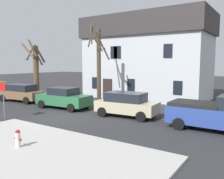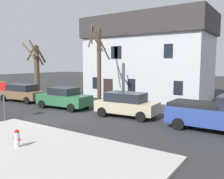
{
  "view_description": "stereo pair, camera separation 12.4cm",
  "coord_description": "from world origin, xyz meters",
  "px_view_note": "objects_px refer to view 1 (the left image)",
  "views": [
    {
      "loc": [
        11.99,
        -11.47,
        3.78
      ],
      "look_at": [
        2.34,
        2.95,
        1.81
      ],
      "focal_mm": 38.24,
      "sensor_mm": 36.0,
      "label": 1
    },
    {
      "loc": [
        12.09,
        -11.4,
        3.78
      ],
      "look_at": [
        2.34,
        2.95,
        1.81
      ],
      "focal_mm": 38.24,
      "sensor_mm": 36.0,
      "label": 2
    }
  ],
  "objects_px": {
    "building_main": "(146,57)",
    "fire_hydrant": "(18,138)",
    "tree_bare_near": "(36,69)",
    "car_brown_wagon": "(21,93)",
    "pickup_truck_blue": "(217,114)",
    "tree_bare_mid": "(98,63)",
    "car_green_sedan": "(64,98)",
    "street_sign_pole": "(3,93)",
    "bicycle_leaning": "(68,100)",
    "car_beige_wagon": "(127,104)"
  },
  "relations": [
    {
      "from": "pickup_truck_blue",
      "to": "bicycle_leaning",
      "type": "bearing_deg",
      "value": 172.83
    },
    {
      "from": "car_green_sedan",
      "to": "street_sign_pole",
      "type": "height_order",
      "value": "street_sign_pole"
    },
    {
      "from": "tree_bare_near",
      "to": "bicycle_leaning",
      "type": "relative_size",
      "value": 3.48
    },
    {
      "from": "car_beige_wagon",
      "to": "fire_hydrant",
      "type": "bearing_deg",
      "value": -94.58
    },
    {
      "from": "building_main",
      "to": "car_green_sedan",
      "type": "relative_size",
      "value": 2.78
    },
    {
      "from": "street_sign_pole",
      "to": "tree_bare_mid",
      "type": "bearing_deg",
      "value": 76.39
    },
    {
      "from": "pickup_truck_blue",
      "to": "tree_bare_mid",
      "type": "bearing_deg",
      "value": 165.03
    },
    {
      "from": "tree_bare_near",
      "to": "fire_hydrant",
      "type": "relative_size",
      "value": 7.83
    },
    {
      "from": "pickup_truck_blue",
      "to": "building_main",
      "type": "bearing_deg",
      "value": 133.52
    },
    {
      "from": "car_brown_wagon",
      "to": "fire_hydrant",
      "type": "distance_m",
      "value": 13.72
    },
    {
      "from": "fire_hydrant",
      "to": "car_beige_wagon",
      "type": "bearing_deg",
      "value": 85.42
    },
    {
      "from": "building_main",
      "to": "car_beige_wagon",
      "type": "bearing_deg",
      "value": -72.17
    },
    {
      "from": "tree_bare_near",
      "to": "car_brown_wagon",
      "type": "height_order",
      "value": "tree_bare_near"
    },
    {
      "from": "car_green_sedan",
      "to": "fire_hydrant",
      "type": "relative_size",
      "value": 6.08
    },
    {
      "from": "car_beige_wagon",
      "to": "car_green_sedan",
      "type": "bearing_deg",
      "value": -177.21
    },
    {
      "from": "tree_bare_near",
      "to": "tree_bare_mid",
      "type": "xyz_separation_m",
      "value": [
        7.59,
        0.66,
        0.64
      ]
    },
    {
      "from": "tree_bare_near",
      "to": "pickup_truck_blue",
      "type": "relative_size",
      "value": 1.16
    },
    {
      "from": "building_main",
      "to": "street_sign_pole",
      "type": "distance_m",
      "value": 15.05
    },
    {
      "from": "pickup_truck_blue",
      "to": "fire_hydrant",
      "type": "relative_size",
      "value": 6.72
    },
    {
      "from": "fire_hydrant",
      "to": "pickup_truck_blue",
      "type": "bearing_deg",
      "value": 50.3
    },
    {
      "from": "bicycle_leaning",
      "to": "car_brown_wagon",
      "type": "bearing_deg",
      "value": -162.36
    },
    {
      "from": "building_main",
      "to": "street_sign_pole",
      "type": "height_order",
      "value": "building_main"
    },
    {
      "from": "pickup_truck_blue",
      "to": "car_green_sedan",
      "type": "bearing_deg",
      "value": -179.7
    },
    {
      "from": "fire_hydrant",
      "to": "car_brown_wagon",
      "type": "bearing_deg",
      "value": 143.98
    },
    {
      "from": "bicycle_leaning",
      "to": "street_sign_pole",
      "type": "bearing_deg",
      "value": -83.92
    },
    {
      "from": "building_main",
      "to": "tree_bare_mid",
      "type": "xyz_separation_m",
      "value": [
        -1.42,
        -6.6,
        -0.64
      ]
    },
    {
      "from": "car_brown_wagon",
      "to": "car_beige_wagon",
      "type": "xyz_separation_m",
      "value": [
        11.75,
        0.11,
        0.01
      ]
    },
    {
      "from": "car_brown_wagon",
      "to": "fire_hydrant",
      "type": "bearing_deg",
      "value": -36.02
    },
    {
      "from": "tree_bare_mid",
      "to": "car_beige_wagon",
      "type": "relative_size",
      "value": 1.66
    },
    {
      "from": "car_beige_wagon",
      "to": "bicycle_leaning",
      "type": "bearing_deg",
      "value": 168.62
    },
    {
      "from": "tree_bare_near",
      "to": "tree_bare_mid",
      "type": "relative_size",
      "value": 0.83
    },
    {
      "from": "tree_bare_mid",
      "to": "bicycle_leaning",
      "type": "relative_size",
      "value": 4.19
    },
    {
      "from": "building_main",
      "to": "street_sign_pole",
      "type": "relative_size",
      "value": 5.14
    },
    {
      "from": "pickup_truck_blue",
      "to": "street_sign_pole",
      "type": "height_order",
      "value": "street_sign_pole"
    },
    {
      "from": "tree_bare_near",
      "to": "tree_bare_mid",
      "type": "bearing_deg",
      "value": 4.97
    },
    {
      "from": "tree_bare_near",
      "to": "street_sign_pole",
      "type": "xyz_separation_m",
      "value": [
        5.69,
        -7.18,
        -1.31
      ]
    },
    {
      "from": "tree_bare_mid",
      "to": "bicycle_leaning",
      "type": "distance_m",
      "value": 4.42
    },
    {
      "from": "tree_bare_mid",
      "to": "street_sign_pole",
      "type": "distance_m",
      "value": 8.3
    },
    {
      "from": "car_green_sedan",
      "to": "fire_hydrant",
      "type": "xyz_separation_m",
      "value": [
        5.19,
        -7.89,
        -0.35
      ]
    },
    {
      "from": "car_green_sedan",
      "to": "pickup_truck_blue",
      "type": "bearing_deg",
      "value": 0.3
    },
    {
      "from": "tree_bare_near",
      "to": "bicycle_leaning",
      "type": "bearing_deg",
      "value": -5.41
    },
    {
      "from": "car_green_sedan",
      "to": "car_brown_wagon",
      "type": "bearing_deg",
      "value": 178.33
    },
    {
      "from": "building_main",
      "to": "car_green_sedan",
      "type": "height_order",
      "value": "building_main"
    },
    {
      "from": "building_main",
      "to": "car_brown_wagon",
      "type": "relative_size",
      "value": 2.68
    },
    {
      "from": "tree_bare_mid",
      "to": "fire_hydrant",
      "type": "bearing_deg",
      "value": -70.91
    },
    {
      "from": "tree_bare_mid",
      "to": "car_brown_wagon",
      "type": "bearing_deg",
      "value": -160.27
    },
    {
      "from": "building_main",
      "to": "fire_hydrant",
      "type": "bearing_deg",
      "value": -82.48
    },
    {
      "from": "pickup_truck_blue",
      "to": "bicycle_leaning",
      "type": "xyz_separation_m",
      "value": [
        -12.93,
        1.63,
        -0.6
      ]
    },
    {
      "from": "building_main",
      "to": "fire_hydrant",
      "type": "relative_size",
      "value": 16.9
    },
    {
      "from": "car_green_sedan",
      "to": "car_beige_wagon",
      "type": "relative_size",
      "value": 1.07
    }
  ]
}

